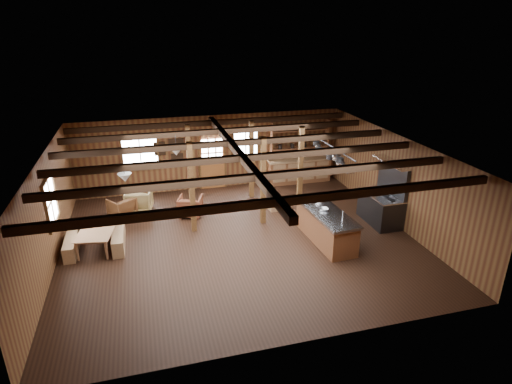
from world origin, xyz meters
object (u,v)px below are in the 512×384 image
kitchen_island (326,226)px  armchair_b (190,206)px  dining_table (100,238)px  commercial_range (382,203)px  armchair_a (122,207)px  armchair_c (139,200)px

kitchen_island → armchair_b: size_ratio=3.40×
armchair_b → dining_table: bearing=46.3°
commercial_range → armchair_a: commercial_range is taller
commercial_range → armchair_c: bearing=158.8°
kitchen_island → armchair_c: kitchen_island is taller
kitchen_island → armchair_c: size_ratio=3.00×
dining_table → armchair_c: (1.12, 2.25, 0.10)m
armchair_a → armchair_c: size_ratio=0.88×
armchair_a → armchair_c: armchair_c is taller
armchair_b → commercial_range: bearing=179.0°
commercial_range → armchair_a: (-7.98, 2.57, -0.31)m
dining_table → kitchen_island: bearing=-91.8°
kitchen_island → commercial_range: commercial_range is taller
kitchen_island → commercial_range: bearing=13.9°
kitchen_island → armchair_a: size_ratio=3.41×
armchair_a → armchair_c: bearing=174.9°
commercial_range → dining_table: size_ratio=1.22×
kitchen_island → dining_table: size_ratio=1.54×
kitchen_island → armchair_b: 4.53m
dining_table → armchair_a: 2.02m
dining_table → armchair_b: (2.74, 1.44, 0.05)m
kitchen_island → armchair_a: (-5.75, 3.27, -0.14)m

